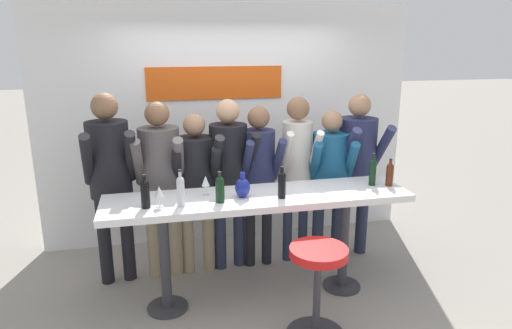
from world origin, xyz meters
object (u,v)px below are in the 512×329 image
at_px(person_center_left, 196,178).
at_px(wine_bottle_5, 282,183).
at_px(bar_stool, 318,278).
at_px(person_far_right, 330,171).
at_px(wine_bottle_2, 220,188).
at_px(person_center, 229,167).
at_px(person_rightmost, 357,159).
at_px(wine_bottle_0, 373,171).
at_px(person_center_right, 259,169).
at_px(person_left, 160,172).
at_px(wine_bottle_3, 181,190).
at_px(decorative_vase, 243,187).
at_px(person_far_left, 110,169).
at_px(tasting_table, 258,210).
at_px(wine_bottle_1, 390,173).
at_px(wine_bottle_4, 145,193).
at_px(wine_glass_0, 206,182).
at_px(person_right, 297,160).

xyz_separation_m(person_center_left, wine_bottle_5, (0.66, -0.74, 0.13)).
bearing_deg(bar_stool, person_center_left, 121.80).
height_order(person_far_right, wine_bottle_2, person_far_right).
relative_size(person_center, person_rightmost, 0.99).
xyz_separation_m(person_rightmost, wine_bottle_0, (-0.13, -0.61, 0.05)).
relative_size(person_center_left, person_center_right, 0.97).
bearing_deg(wine_bottle_0, person_center_right, 147.49).
xyz_separation_m(person_left, wine_bottle_3, (0.15, -0.74, 0.05)).
relative_size(wine_bottle_2, decorative_vase, 1.20).
bearing_deg(wine_bottle_5, wine_bottle_0, 9.20).
relative_size(person_far_left, decorative_vase, 8.45).
bearing_deg(person_center, wine_bottle_2, -112.77).
bearing_deg(decorative_vase, person_rightmost, 26.03).
bearing_deg(tasting_table, person_far_left, 154.75).
bearing_deg(person_far_left, wine_bottle_5, -32.24).
relative_size(wine_bottle_1, wine_bottle_5, 0.93).
xyz_separation_m(person_far_left, person_far_right, (2.17, -0.03, -0.15)).
relative_size(person_left, wine_bottle_5, 6.35).
xyz_separation_m(person_far_right, wine_bottle_4, (-1.85, -0.68, 0.13)).
xyz_separation_m(person_far_right, wine_glass_0, (-1.34, -0.48, 0.13)).
bearing_deg(person_far_right, person_far_left, -169.67).
relative_size(wine_bottle_0, wine_bottle_2, 1.16).
bearing_deg(person_rightmost, bar_stool, -127.93).
xyz_separation_m(wine_bottle_3, decorative_vase, (0.53, 0.10, -0.05)).
relative_size(wine_bottle_5, decorative_vase, 1.27).
distance_m(person_center, person_far_right, 1.05).
bearing_deg(tasting_table, wine_bottle_1, -0.68).
bearing_deg(person_left, person_right, 5.41).
height_order(wine_bottle_4, decorative_vase, wine_bottle_4).
height_order(bar_stool, person_center_left, person_center_left).
bearing_deg(person_rightmost, person_right, 175.92).
distance_m(person_far_left, decorative_vase, 1.29).
bearing_deg(person_center_right, wine_bottle_1, -31.64).
relative_size(wine_bottle_5, wine_glass_0, 1.57).
height_order(person_center, wine_bottle_0, person_center).
bearing_deg(wine_bottle_0, person_left, 163.10).
height_order(person_left, person_right, person_left).
xyz_separation_m(wine_bottle_3, wine_bottle_5, (0.85, 0.01, -0.01)).
relative_size(person_rightmost, wine_bottle_0, 5.82).
bearing_deg(person_left, person_far_right, 2.51).
xyz_separation_m(wine_bottle_0, wine_bottle_2, (-1.44, -0.14, -0.01)).
distance_m(person_center, wine_glass_0, 0.64).
distance_m(wine_bottle_2, wine_bottle_5, 0.53).
distance_m(bar_stool, decorative_vase, 0.98).
relative_size(bar_stool, person_center_left, 0.47).
xyz_separation_m(person_rightmost, wine_bottle_3, (-1.90, -0.77, 0.05)).
bearing_deg(wine_bottle_2, wine_bottle_1, 3.30).
xyz_separation_m(person_center_right, wine_bottle_4, (-1.11, -0.73, 0.08)).
distance_m(person_center_right, wine_glass_0, 0.81).
distance_m(person_far_right, wine_bottle_3, 1.73).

